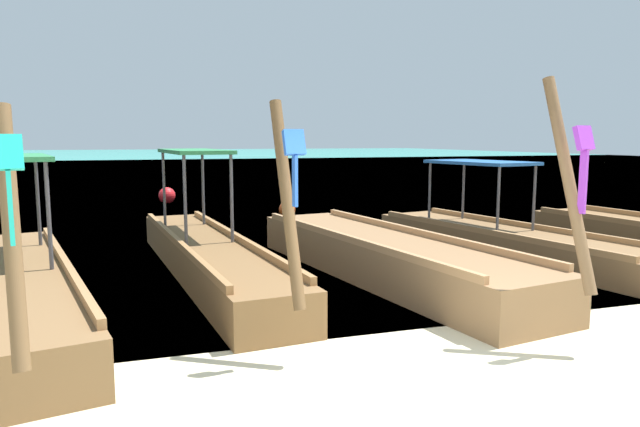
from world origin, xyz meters
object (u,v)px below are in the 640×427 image
longtail_boat_violet_ribbon (385,257)px  mooring_buoy_far (287,209)px  longtail_boat_turquoise_ribbon (10,288)px  mooring_buoy_near (167,195)px  longtail_boat_red_ribbon (508,240)px  longtail_boat_blue_ribbon (208,254)px

longtail_boat_violet_ribbon → mooring_buoy_far: (0.29, 7.12, -0.09)m
longtail_boat_turquoise_ribbon → mooring_buoy_near: 12.32m
longtail_boat_turquoise_ribbon → longtail_boat_violet_ribbon: size_ratio=0.97×
mooring_buoy_near → longtail_boat_red_ribbon: bearing=-63.1°
longtail_boat_violet_ribbon → mooring_buoy_far: 7.13m
longtail_boat_red_ribbon → mooring_buoy_near: longtail_boat_red_ribbon is taller
longtail_boat_blue_ribbon → mooring_buoy_far: 6.79m
mooring_buoy_near → mooring_buoy_far: size_ratio=1.21×
longtail_boat_blue_ribbon → mooring_buoy_near: longtail_boat_blue_ribbon is taller
longtail_boat_red_ribbon → mooring_buoy_near: bearing=116.9°
longtail_boat_red_ribbon → mooring_buoy_near: size_ratio=12.15×
longtail_boat_blue_ribbon → longtail_boat_red_ribbon: longtail_boat_red_ribbon is taller
longtail_boat_turquoise_ribbon → longtail_boat_blue_ribbon: size_ratio=0.89×
mooring_buoy_near → longtail_boat_violet_ribbon: bearing=-77.2°
longtail_boat_turquoise_ribbon → longtail_boat_violet_ribbon: longtail_boat_violet_ribbon is taller
longtail_boat_violet_ribbon → mooring_buoy_far: bearing=87.7°
longtail_boat_red_ribbon → mooring_buoy_far: size_ratio=14.65×
mooring_buoy_near → mooring_buoy_far: (2.94, -4.56, -0.05)m
longtail_boat_blue_ribbon → longtail_boat_red_ribbon: bearing=-1.8°
mooring_buoy_near → mooring_buoy_far: bearing=-57.2°
longtail_boat_blue_ribbon → longtail_boat_violet_ribbon: bearing=-20.6°
longtail_boat_blue_ribbon → longtail_boat_violet_ribbon: size_ratio=1.08×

